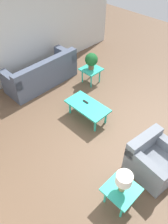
{
  "coord_description": "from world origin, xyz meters",
  "views": [
    {
      "loc": [
        -2.26,
        2.73,
        3.85
      ],
      "look_at": [
        0.21,
        0.28,
        0.55
      ],
      "focal_mm": 35.0,
      "sensor_mm": 36.0,
      "label": 1
    }
  ],
  "objects_px": {
    "table_lamp": "(124,180)",
    "side_table_plant": "(91,71)",
    "sofa": "(42,74)",
    "side_table_lamp": "(121,191)",
    "armchair": "(153,160)",
    "potted_plant": "(91,60)",
    "coffee_table": "(87,107)"
  },
  "relations": [
    {
      "from": "coffee_table",
      "to": "side_table_plant",
      "type": "distance_m",
      "value": 1.52
    },
    {
      "from": "side_table_plant",
      "to": "potted_plant",
      "type": "relative_size",
      "value": 1.12
    },
    {
      "from": "coffee_table",
      "to": "potted_plant",
      "type": "bearing_deg",
      "value": -49.37
    },
    {
      "from": "sofa",
      "to": "side_table_plant",
      "type": "distance_m",
      "value": 1.41
    },
    {
      "from": "side_table_lamp",
      "to": "table_lamp",
      "type": "relative_size",
      "value": 1.27
    },
    {
      "from": "sofa",
      "to": "table_lamp",
      "type": "xyz_separation_m",
      "value": [
        -3.81,
        1.21,
        0.42
      ]
    },
    {
      "from": "sofa",
      "to": "side_table_lamp",
      "type": "relative_size",
      "value": 3.96
    },
    {
      "from": "side_table_lamp",
      "to": "table_lamp",
      "type": "distance_m",
      "value": 0.36
    },
    {
      "from": "potted_plant",
      "to": "sofa",
      "type": "bearing_deg",
      "value": 48.71
    },
    {
      "from": "sofa",
      "to": "potted_plant",
      "type": "relative_size",
      "value": 4.43
    },
    {
      "from": "side_table_lamp",
      "to": "potted_plant",
      "type": "height_order",
      "value": "potted_plant"
    },
    {
      "from": "coffee_table",
      "to": "potted_plant",
      "type": "relative_size",
      "value": 2.22
    },
    {
      "from": "armchair",
      "to": "potted_plant",
      "type": "relative_size",
      "value": 2.0
    },
    {
      "from": "sofa",
      "to": "potted_plant",
      "type": "height_order",
      "value": "potted_plant"
    },
    {
      "from": "armchair",
      "to": "coffee_table",
      "type": "distance_m",
      "value": 1.92
    },
    {
      "from": "armchair",
      "to": "coffee_table",
      "type": "height_order",
      "value": "armchair"
    },
    {
      "from": "side_table_plant",
      "to": "side_table_lamp",
      "type": "xyz_separation_m",
      "value": [
        -2.88,
        2.27,
        0.0
      ]
    },
    {
      "from": "potted_plant",
      "to": "table_lamp",
      "type": "height_order",
      "value": "potted_plant"
    },
    {
      "from": "side_table_lamp",
      "to": "coffee_table",
      "type": "bearing_deg",
      "value": -30.54
    },
    {
      "from": "coffee_table",
      "to": "potted_plant",
      "type": "distance_m",
      "value": 1.57
    },
    {
      "from": "table_lamp",
      "to": "armchair",
      "type": "bearing_deg",
      "value": -91.14
    },
    {
      "from": "side_table_plant",
      "to": "coffee_table",
      "type": "bearing_deg",
      "value": 130.63
    },
    {
      "from": "armchair",
      "to": "side_table_plant",
      "type": "xyz_separation_m",
      "value": [
        2.9,
        -1.29,
        0.09
      ]
    },
    {
      "from": "coffee_table",
      "to": "side_table_lamp",
      "type": "relative_size",
      "value": 1.98
    },
    {
      "from": "side_table_lamp",
      "to": "table_lamp",
      "type": "height_order",
      "value": "table_lamp"
    },
    {
      "from": "sofa",
      "to": "side_table_plant",
      "type": "height_order",
      "value": "sofa"
    },
    {
      "from": "side_table_plant",
      "to": "potted_plant",
      "type": "height_order",
      "value": "potted_plant"
    },
    {
      "from": "side_table_lamp",
      "to": "table_lamp",
      "type": "bearing_deg",
      "value": 0.0
    },
    {
      "from": "sofa",
      "to": "armchair",
      "type": "xyz_separation_m",
      "value": [
        -3.83,
        0.23,
        -0.03
      ]
    },
    {
      "from": "sofa",
      "to": "side_table_lamp",
      "type": "height_order",
      "value": "sofa"
    },
    {
      "from": "side_table_plant",
      "to": "potted_plant",
      "type": "distance_m",
      "value": 0.35
    },
    {
      "from": "table_lamp",
      "to": "side_table_plant",
      "type": "bearing_deg",
      "value": -38.23
    }
  ]
}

